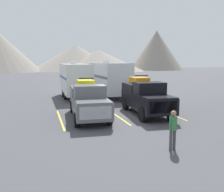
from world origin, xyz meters
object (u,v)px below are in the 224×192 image
at_px(pickup_truck_b, 145,96).
at_px(person_a, 173,128).
at_px(camper_trailer_a, 75,79).
at_px(camper_trailer_b, 109,78).
at_px(pickup_truck_a, 88,100).

distance_m(pickup_truck_b, person_a, 6.92).
distance_m(camper_trailer_a, camper_trailer_b, 3.52).
bearing_deg(pickup_truck_a, camper_trailer_a, 87.20).
relative_size(camper_trailer_b, person_a, 5.31).
bearing_deg(person_a, camper_trailer_b, 83.42).
xyz_separation_m(pickup_truck_b, camper_trailer_a, (-3.57, 8.97, 0.71)).
relative_size(pickup_truck_a, person_a, 3.54).
bearing_deg(person_a, pickup_truck_a, 107.68).
relative_size(pickup_truck_a, camper_trailer_b, 0.67).
bearing_deg(camper_trailer_a, pickup_truck_b, -68.28).
relative_size(pickup_truck_b, camper_trailer_a, 0.72).
relative_size(camper_trailer_a, person_a, 4.65).
distance_m(pickup_truck_a, pickup_truck_b, 4.01).
xyz_separation_m(camper_trailer_a, camper_trailer_b, (3.51, -0.21, 0.05)).
height_order(pickup_truck_b, person_a, pickup_truck_b).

